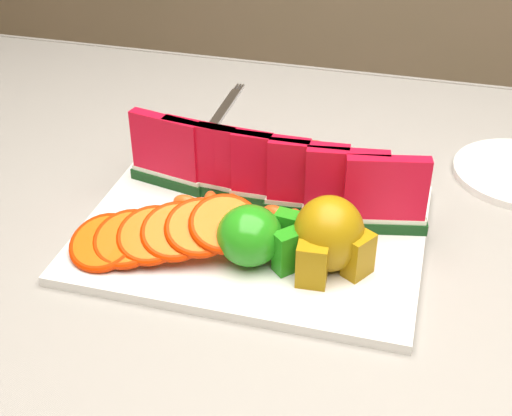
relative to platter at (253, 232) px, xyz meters
name	(u,v)px	position (x,y,z in m)	size (l,w,h in m)	color
table	(317,307)	(0.08, 0.01, -0.11)	(1.40, 0.90, 0.75)	#54311E
tablecloth	(320,269)	(0.08, 0.01, -0.05)	(1.53, 1.03, 0.20)	gray
platter	(253,232)	(0.00, 0.00, 0.00)	(0.40, 0.30, 0.01)	silver
apple_cluster	(256,236)	(0.02, -0.06, 0.04)	(0.11, 0.10, 0.07)	#2B7C13
pear_cluster	(330,237)	(0.10, -0.05, 0.04)	(0.10, 0.10, 0.09)	#AF9818
fork	(223,110)	(-0.13, 0.31, 0.00)	(0.02, 0.20, 0.00)	silver
watermelon_row	(270,174)	(0.01, 0.05, 0.05)	(0.39, 0.07, 0.10)	#103D0C
orange_fan_front	(164,233)	(-0.08, -0.07, 0.03)	(0.23, 0.14, 0.06)	#F23300
orange_fan_back	(259,159)	(-0.03, 0.13, 0.02)	(0.24, 0.10, 0.04)	#F23300
tangerine_segments	(240,211)	(-0.02, 0.01, 0.02)	(0.16, 0.07, 0.02)	#DB6801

